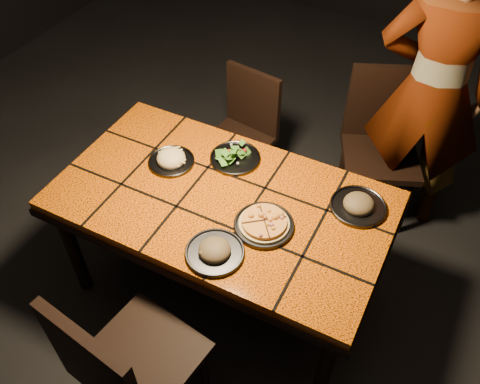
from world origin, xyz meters
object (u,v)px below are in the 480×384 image
at_px(chair_far_right, 381,136).
at_px(chair_far_left, 244,127).
at_px(chair_near, 123,365).
at_px(plate_pasta, 171,160).
at_px(diner, 432,93).
at_px(plate_pizza, 264,224).
at_px(dining_table, 222,208).

bearing_deg(chair_far_right, chair_far_left, 171.57).
height_order(chair_near, plate_pasta, chair_near).
distance_m(chair_far_left, diner, 1.13).
distance_m(chair_far_left, plate_pizza, 1.09).
bearing_deg(plate_pizza, chair_far_right, 76.89).
height_order(dining_table, plate_pasta, plate_pasta).
height_order(chair_far_left, plate_pizza, chair_far_left).
bearing_deg(dining_table, plate_pasta, 164.32).
xyz_separation_m(chair_near, diner, (0.71, 1.92, 0.34)).
height_order(dining_table, diner, diner).
bearing_deg(chair_far_left, chair_near, -71.62).
bearing_deg(chair_near, chair_far_left, -71.54).
bearing_deg(chair_far_right, chair_near, -128.56).
distance_m(chair_near, diner, 2.08).
xyz_separation_m(chair_near, chair_far_left, (-0.30, 1.67, -0.08)).
distance_m(dining_table, chair_far_right, 1.17).
relative_size(chair_near, plate_pasta, 4.18).
height_order(chair_near, chair_far_left, chair_near).
height_order(dining_table, plate_pizza, plate_pizza).
height_order(dining_table, chair_near, chair_near).
height_order(chair_far_right, diner, diner).
relative_size(chair_near, chair_far_right, 1.02).
bearing_deg(chair_far_right, plate_pasta, -155.89).
height_order(chair_near, diner, diner).
bearing_deg(plate_pasta, plate_pizza, -15.62).
distance_m(chair_near, plate_pizza, 0.84).
bearing_deg(dining_table, chair_far_right, 63.47).
xyz_separation_m(chair_far_left, plate_pasta, (-0.05, -0.73, 0.29)).
bearing_deg(plate_pizza, dining_table, 164.47).
xyz_separation_m(chair_far_left, diner, (1.01, 0.25, 0.43)).
relative_size(dining_table, diner, 0.89).
bearing_deg(plate_pizza, diner, 68.14).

